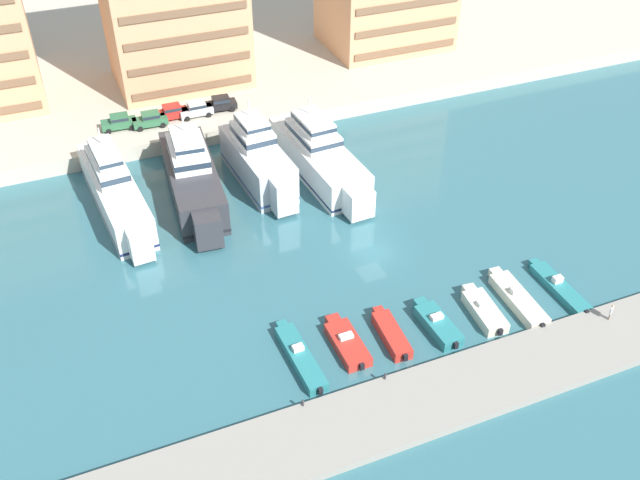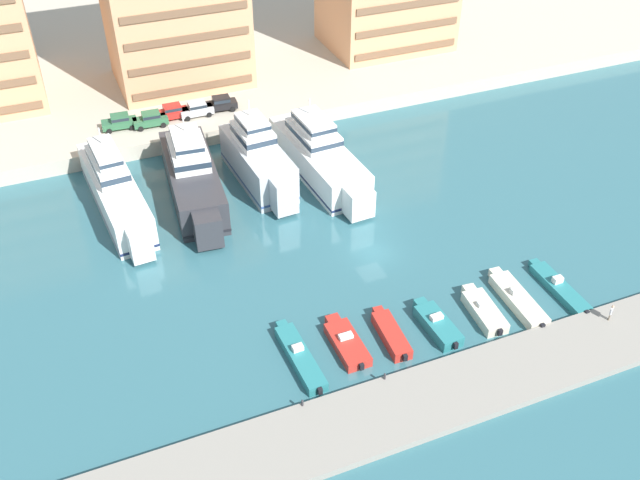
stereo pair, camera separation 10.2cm
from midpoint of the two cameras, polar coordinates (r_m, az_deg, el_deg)
name	(u,v)px [view 2 (the right image)]	position (r m, az deg, el deg)	size (l,w,h in m)	color
ground_plane	(372,253)	(69.92, 4.26, -1.03)	(400.00, 400.00, 0.00)	#336670
quay_promenade	(207,27)	(120.22, -8.99, 16.51)	(180.00, 70.00, 1.87)	#BCB29E
pier_dock	(473,385)	(58.52, 12.22, -11.24)	(120.00, 6.39, 0.65)	gray
yacht_white_far_left	(115,189)	(77.20, -16.05, 3.91)	(5.21, 20.40, 8.54)	white
yacht_charcoal_left	(193,177)	(77.40, -10.12, 5.01)	(6.37, 19.75, 8.60)	#333338
yacht_silver_mid_left	(258,160)	(78.99, -4.91, 6.42)	(5.24, 15.66, 9.09)	silver
yacht_white_center_left	(319,155)	(80.24, -0.02, 6.78)	(6.01, 20.17, 8.23)	white
motorboat_teal_far_left	(300,357)	(59.03, -1.58, -9.32)	(1.89, 8.47, 1.38)	teal
motorboat_red_left	(346,343)	(60.15, 2.17, -8.21)	(2.17, 6.45, 1.27)	red
motorboat_red_mid_left	(391,334)	(61.05, 5.73, -7.50)	(1.94, 6.29, 1.02)	red
motorboat_teal_center_left	(437,324)	(62.33, 9.38, -6.67)	(2.17, 6.21, 1.49)	teal
motorboat_cream_center	(483,310)	(64.43, 12.99, -5.52)	(2.46, 6.32, 1.38)	beige
motorboat_cream_center_right	(517,299)	(66.37, 15.55, -4.55)	(2.26, 8.19, 1.45)	beige
motorboat_teal_mid_right	(559,287)	(68.83, 18.59, -3.61)	(1.65, 8.05, 1.33)	teal
car_green_far_left	(120,121)	(89.41, -15.71, 9.13)	(4.20, 2.13, 1.80)	#2D6642
car_green_left	(151,119)	(89.03, -13.36, 9.41)	(4.16, 2.04, 1.80)	#2D6642
car_red_mid_left	(172,112)	(90.18, -11.74, 10.03)	(4.10, 1.92, 1.80)	red
car_silver_center_left	(197,109)	(90.26, -9.81, 10.30)	(4.10, 1.92, 1.80)	#B7BCC1
car_black_center	(221,103)	(91.17, -7.92, 10.79)	(4.21, 2.16, 1.80)	black
pedestrian_near_edge	(611,311)	(66.03, 22.32, -5.30)	(0.52, 0.45, 1.63)	#7A6B56
bollard_west	(302,403)	(55.26, -1.36, -12.88)	(0.20, 0.20, 0.61)	#2D2D33
bollard_west_mid	(385,376)	(57.19, 5.25, -10.78)	(0.20, 0.20, 0.61)	#2D2D33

